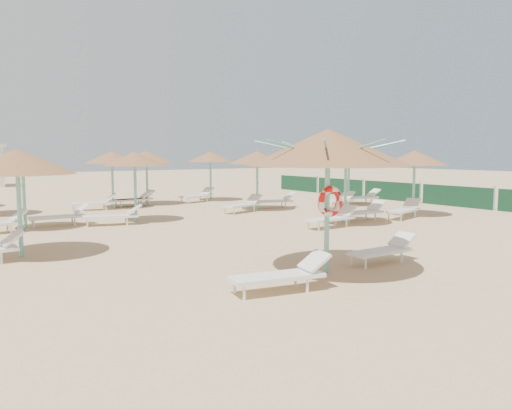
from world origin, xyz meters
TOP-DOWN VIEW (x-y plane):
  - ground at (0.00, 0.00)m, footprint 120.00×120.00m
  - main_palapa at (-0.26, -0.38)m, footprint 3.48×3.48m
  - lounger_main_a at (-1.92, -1.00)m, footprint 2.01×0.93m
  - lounger_main_b at (1.57, -0.39)m, footprint 1.83×0.57m
  - palapa_field at (1.49, 10.70)m, footprint 20.35×16.56m
  - windbreak_fence at (14.00, 9.96)m, footprint 0.08×19.84m

SIDE VIEW (x-z plane):
  - ground at x=0.00m, z-range 0.00..0.00m
  - lounger_main_b at x=1.57m, z-range -0.02..0.65m
  - lounger_main_a at x=-1.92m, z-range -0.02..0.69m
  - windbreak_fence at x=14.00m, z-range -0.05..1.05m
  - palapa_field at x=1.49m, z-range 0.94..3.64m
  - main_palapa at x=-0.26m, z-range 1.15..4.27m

